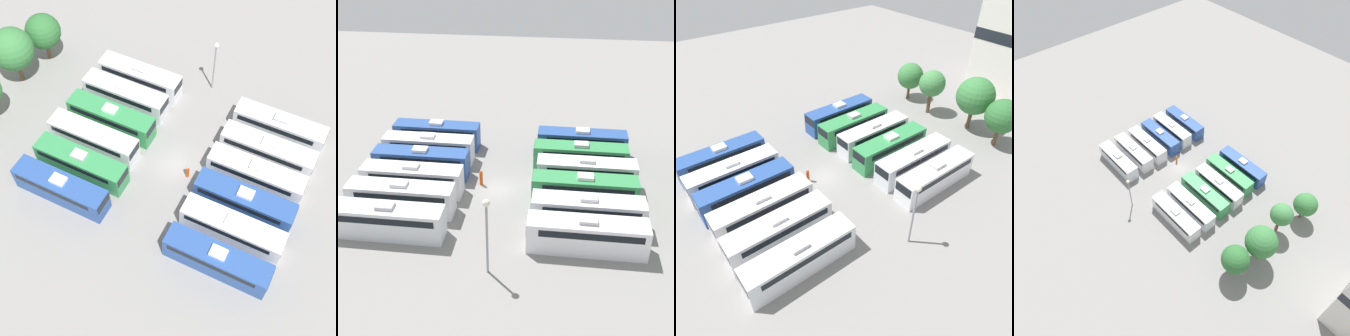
% 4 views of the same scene
% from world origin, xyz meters
% --- Properties ---
extents(ground_plane, '(128.28, 128.28, 0.00)m').
position_xyz_m(ground_plane, '(0.00, 0.00, 0.00)').
color(ground_plane, gray).
extents(bus_0, '(2.53, 10.55, 3.41)m').
position_xyz_m(bus_0, '(-9.03, -8.85, 1.68)').
color(bus_0, '#284C93').
rests_on(bus_0, ground_plane).
extents(bus_1, '(2.53, 10.55, 3.41)m').
position_xyz_m(bus_1, '(-5.34, -8.92, 1.68)').
color(bus_1, white).
rests_on(bus_1, ground_plane).
extents(bus_2, '(2.53, 10.55, 3.41)m').
position_xyz_m(bus_2, '(-1.88, -8.83, 1.68)').
color(bus_2, '#284C93').
rests_on(bus_2, ground_plane).
extents(bus_3, '(2.53, 10.55, 3.41)m').
position_xyz_m(bus_3, '(1.76, -8.74, 1.68)').
color(bus_3, silver).
rests_on(bus_3, ground_plane).
extents(bus_4, '(2.53, 10.55, 3.41)m').
position_xyz_m(bus_4, '(5.30, -8.83, 1.68)').
color(bus_4, silver).
rests_on(bus_4, ground_plane).
extents(bus_5, '(2.53, 10.55, 3.41)m').
position_xyz_m(bus_5, '(9.11, -8.89, 1.68)').
color(bus_5, silver).
rests_on(bus_5, ground_plane).
extents(bus_6, '(2.53, 10.55, 3.41)m').
position_xyz_m(bus_6, '(-8.91, 9.01, 1.68)').
color(bus_6, '#284C93').
rests_on(bus_6, ground_plane).
extents(bus_7, '(2.53, 10.55, 3.41)m').
position_xyz_m(bus_7, '(-5.29, 8.78, 1.68)').
color(bus_7, '#338C4C').
rests_on(bus_7, ground_plane).
extents(bus_8, '(2.53, 10.55, 3.41)m').
position_xyz_m(bus_8, '(-1.76, 9.36, 1.68)').
color(bus_8, silver).
rests_on(bus_8, ground_plane).
extents(bus_9, '(2.53, 10.55, 3.41)m').
position_xyz_m(bus_9, '(1.74, 9.10, 1.68)').
color(bus_9, '#338C4C').
rests_on(bus_9, ground_plane).
extents(bus_10, '(2.53, 10.55, 3.41)m').
position_xyz_m(bus_10, '(5.51, 9.33, 1.68)').
color(bus_10, silver).
rests_on(bus_10, ground_plane).
extents(bus_11, '(2.53, 10.55, 3.41)m').
position_xyz_m(bus_11, '(9.01, 9.18, 1.68)').
color(bus_11, white).
rests_on(bus_11, ground_plane).
extents(worker_person, '(0.36, 0.36, 1.80)m').
position_xyz_m(worker_person, '(-0.66, -1.90, 0.84)').
color(worker_person, '#CC4C19').
rests_on(worker_person, ground_plane).
extents(light_pole, '(0.60, 0.60, 7.24)m').
position_xyz_m(light_pole, '(12.90, 0.97, 4.96)').
color(light_pole, gray).
rests_on(light_pole, ground_plane).
extents(tree_0, '(4.19, 4.19, 6.01)m').
position_xyz_m(tree_0, '(-8.81, 23.56, 3.90)').
color(tree_0, brown).
rests_on(tree_0, ground_plane).
extents(tree_1, '(3.93, 3.93, 6.82)m').
position_xyz_m(tree_1, '(-3.32, 22.33, 4.80)').
color(tree_1, brown).
rests_on(tree_1, ground_plane).
extents(tree_2, '(5.24, 5.24, 7.71)m').
position_xyz_m(tree_2, '(3.41, 23.44, 5.06)').
color(tree_2, brown).
rests_on(tree_2, ground_plane).
extents(tree_3, '(4.50, 4.50, 6.63)m').
position_xyz_m(tree_3, '(8.33, 22.57, 4.36)').
color(tree_3, brown).
rests_on(tree_3, ground_plane).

